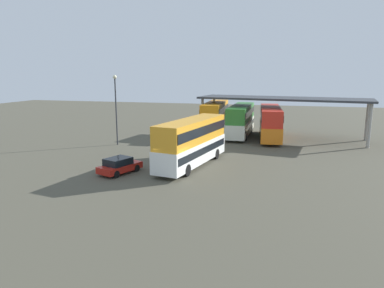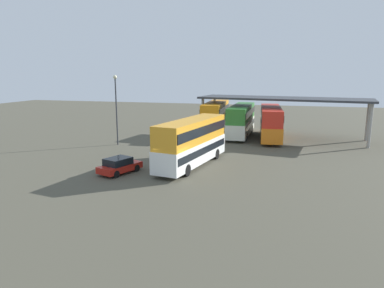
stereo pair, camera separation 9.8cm
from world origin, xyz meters
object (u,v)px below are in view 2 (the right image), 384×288
(double_decker_near_canopy, at_px, (215,117))
(double_decker_far_right, at_px, (271,122))
(double_decker_main, at_px, (192,141))
(double_decker_mid_row, at_px, (241,119))
(lamppost_tall, at_px, (116,102))
(parked_hatchback, at_px, (119,165))

(double_decker_near_canopy, xyz_separation_m, double_decker_far_right, (7.62, -1.99, -0.16))
(double_decker_main, xyz_separation_m, double_decker_near_canopy, (-1.44, 17.62, 0.08))
(double_decker_mid_row, xyz_separation_m, double_decker_far_right, (3.94, -1.28, -0.02))
(lamppost_tall, bearing_deg, double_decker_mid_row, 36.94)
(parked_hatchback, xyz_separation_m, lamppost_tall, (-5.78, 11.03, 4.40))
(double_decker_main, xyz_separation_m, lamppost_tall, (-11.02, 6.94, 2.76))
(parked_hatchback, relative_size, double_decker_far_right, 0.35)
(parked_hatchback, bearing_deg, double_decker_main, -31.59)
(double_decker_near_canopy, xyz_separation_m, lamppost_tall, (-9.58, -10.67, 2.68))
(double_decker_far_right, distance_m, lamppost_tall, 19.48)
(double_decker_mid_row, xyz_separation_m, lamppost_tall, (-13.26, -9.97, 2.82))
(double_decker_main, relative_size, double_decker_mid_row, 0.95)
(double_decker_main, distance_m, double_decker_near_canopy, 17.68)
(double_decker_near_canopy, bearing_deg, parked_hatchback, 167.21)
(parked_hatchback, bearing_deg, double_decker_far_right, -9.62)
(double_decker_main, bearing_deg, double_decker_near_canopy, 14.68)
(parked_hatchback, relative_size, double_decker_mid_row, 0.36)
(double_decker_main, xyz_separation_m, parked_hatchback, (-5.24, -4.09, -1.64))
(double_decker_near_canopy, height_order, double_decker_far_right, double_decker_near_canopy)
(double_decker_main, height_order, lamppost_tall, lamppost_tall)
(double_decker_main, xyz_separation_m, double_decker_mid_row, (2.23, 16.91, -0.06))
(double_decker_near_canopy, relative_size, double_decker_mid_row, 0.93)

